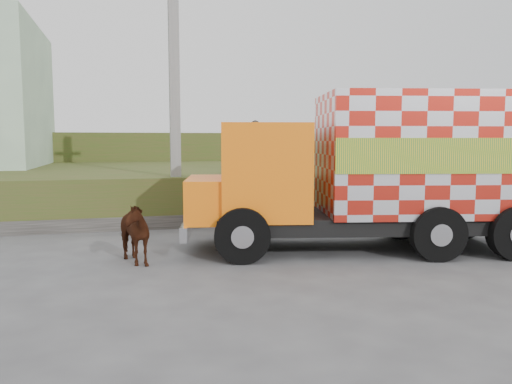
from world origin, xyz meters
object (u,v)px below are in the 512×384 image
object	(u,v)px
utility_pole	(175,91)
pedestrian	(255,146)
cargo_truck	(381,170)
cow	(129,232)

from	to	relation	value
utility_pole	pedestrian	distance (m)	4.12
cargo_truck	cow	xyz separation A→B (m)	(-5.82, 0.07, -1.23)
cargo_truck	cow	world-z (taller)	cargo_truck
cow	utility_pole	bearing A→B (deg)	52.12
cargo_truck	utility_pole	bearing A→B (deg)	145.38
utility_pole	pedestrian	world-z (taller)	utility_pole
utility_pole	cow	size ratio (longest dim) A/B	5.11
utility_pole	cargo_truck	world-z (taller)	utility_pole
pedestrian	cow	bearing A→B (deg)	71.77
utility_pole	cow	xyz separation A→B (m)	(-1.42, -4.51, -3.41)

